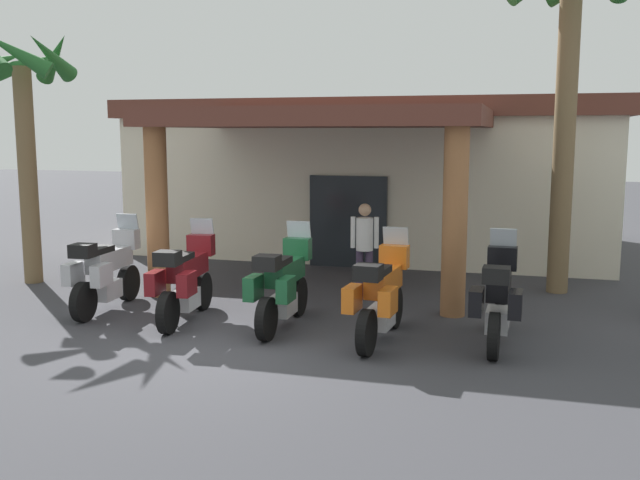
% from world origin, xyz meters
% --- Properties ---
extents(ground_plane, '(80.00, 80.00, 0.00)m').
position_xyz_m(ground_plane, '(0.00, 0.00, 0.00)').
color(ground_plane, '#38383D').
extents(motel_building, '(12.40, 11.63, 3.86)m').
position_xyz_m(motel_building, '(-0.15, 9.79, 1.99)').
color(motel_building, silver).
rests_on(motel_building, ground_plane).
extents(motorcycle_silver, '(0.75, 2.21, 1.61)m').
position_xyz_m(motorcycle_silver, '(-2.80, 1.28, 0.70)').
color(motorcycle_silver, black).
rests_on(motorcycle_silver, ground_plane).
extents(motorcycle_maroon, '(0.81, 2.21, 1.61)m').
position_xyz_m(motorcycle_maroon, '(-1.15, 1.09, 0.70)').
color(motorcycle_maroon, black).
rests_on(motorcycle_maroon, ground_plane).
extents(motorcycle_green, '(0.72, 2.21, 1.61)m').
position_xyz_m(motorcycle_green, '(0.50, 1.23, 0.70)').
color(motorcycle_green, black).
rests_on(motorcycle_green, ground_plane).
extents(motorcycle_orange, '(0.71, 2.21, 1.61)m').
position_xyz_m(motorcycle_orange, '(2.15, 1.00, 0.70)').
color(motorcycle_orange, black).
rests_on(motorcycle_orange, ground_plane).
extents(motorcycle_black, '(0.71, 2.21, 1.61)m').
position_xyz_m(motorcycle_black, '(3.80, 1.38, 0.70)').
color(motorcycle_black, black).
rests_on(motorcycle_black, ground_plane).
extents(pedestrian, '(0.52, 0.32, 1.76)m').
position_xyz_m(pedestrian, '(1.13, 3.83, 1.02)').
color(pedestrian, '#3F334C').
rests_on(pedestrian, ground_plane).
extents(palm_tree_near_portico, '(2.56, 2.71, 6.81)m').
position_xyz_m(palm_tree_near_portico, '(4.57, 5.35, 4.78)').
color(palm_tree_near_portico, brown).
rests_on(palm_tree_near_portico, ground_plane).
extents(palm_tree_roadside, '(2.05, 2.17, 5.16)m').
position_xyz_m(palm_tree_roadside, '(-5.67, 2.87, 3.70)').
color(palm_tree_roadside, brown).
rests_on(palm_tree_roadside, ground_plane).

